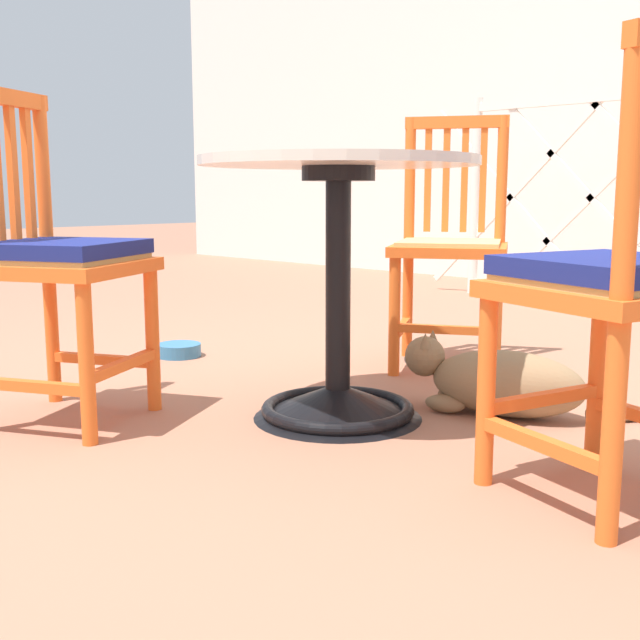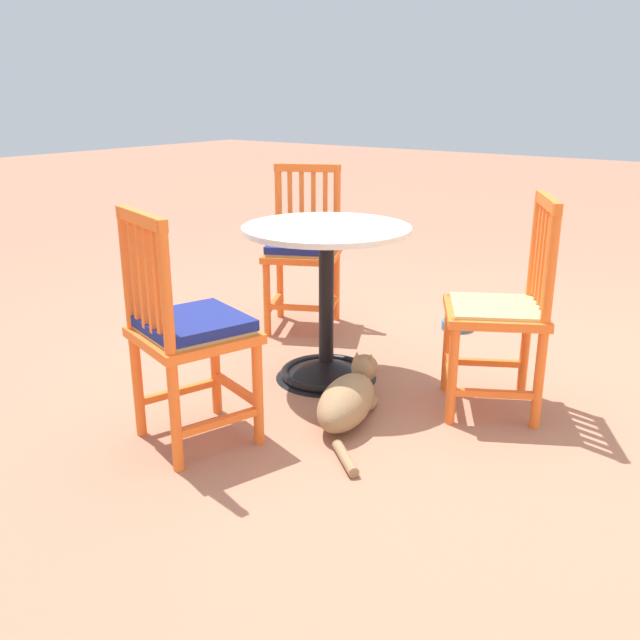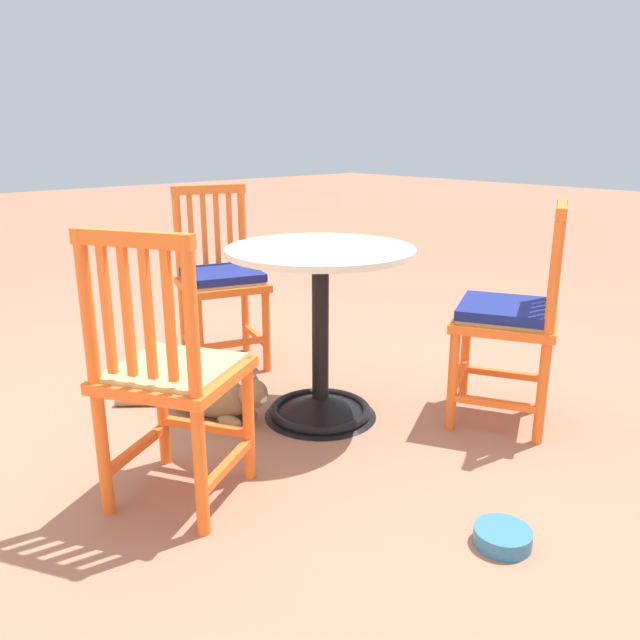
{
  "view_description": "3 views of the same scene",
  "coord_description": "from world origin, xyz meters",
  "px_view_note": "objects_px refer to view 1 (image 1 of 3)",
  "views": [
    {
      "loc": [
        1.55,
        -1.57,
        0.63
      ],
      "look_at": [
        -0.05,
        0.1,
        0.26
      ],
      "focal_mm": 43.85,
      "sensor_mm": 36.0,
      "label": 1
    },
    {
      "loc": [
        2.58,
        1.8,
        1.3
      ],
      "look_at": [
        0.16,
        0.03,
        0.31
      ],
      "focal_mm": 38.86,
      "sensor_mm": 36.0,
      "label": 2
    },
    {
      "loc": [
        -1.74,
        1.68,
        1.17
      ],
      "look_at": [
        0.24,
        -0.1,
        0.37
      ],
      "focal_mm": 35.41,
      "sensor_mm": 36.0,
      "label": 3
    }
  ],
  "objects_px": {
    "orange_chair_tucked_in": "(56,262)",
    "cafe_table": "(338,319)",
    "orange_chair_facing_out": "(619,287)",
    "orange_chair_near_fence": "(450,248)",
    "tabby_cat": "(494,382)",
    "pet_water_bowl": "(179,350)"
  },
  "relations": [
    {
      "from": "orange_chair_tucked_in",
      "to": "cafe_table",
      "type": "bearing_deg",
      "value": 45.45
    },
    {
      "from": "orange_chair_tucked_in",
      "to": "orange_chair_facing_out",
      "type": "bearing_deg",
      "value": 20.25
    },
    {
      "from": "orange_chair_near_fence",
      "to": "tabby_cat",
      "type": "relative_size",
      "value": 1.37
    },
    {
      "from": "cafe_table",
      "to": "pet_water_bowl",
      "type": "distance_m",
      "value": 1.07
    },
    {
      "from": "orange_chair_tucked_in",
      "to": "pet_water_bowl",
      "type": "xyz_separation_m",
      "value": [
        -0.47,
        0.74,
        -0.42
      ]
    },
    {
      "from": "tabby_cat",
      "to": "cafe_table",
      "type": "bearing_deg",
      "value": -131.92
    },
    {
      "from": "cafe_table",
      "to": "orange_chair_near_fence",
      "type": "relative_size",
      "value": 0.83
    },
    {
      "from": "orange_chair_near_fence",
      "to": "orange_chair_tucked_in",
      "type": "bearing_deg",
      "value": -106.01
    },
    {
      "from": "cafe_table",
      "to": "orange_chair_near_fence",
      "type": "distance_m",
      "value": 0.81
    },
    {
      "from": "orange_chair_facing_out",
      "to": "tabby_cat",
      "type": "xyz_separation_m",
      "value": [
        -0.51,
        0.39,
        -0.35
      ]
    },
    {
      "from": "orange_chair_near_fence",
      "to": "tabby_cat",
      "type": "xyz_separation_m",
      "value": [
        0.46,
        -0.44,
        -0.34
      ]
    },
    {
      "from": "cafe_table",
      "to": "orange_chair_tucked_in",
      "type": "distance_m",
      "value": 0.79
    },
    {
      "from": "cafe_table",
      "to": "tabby_cat",
      "type": "distance_m",
      "value": 0.49
    },
    {
      "from": "tabby_cat",
      "to": "pet_water_bowl",
      "type": "bearing_deg",
      "value": -173.72
    },
    {
      "from": "orange_chair_near_fence",
      "to": "pet_water_bowl",
      "type": "bearing_deg",
      "value": -145.59
    },
    {
      "from": "orange_chair_facing_out",
      "to": "orange_chair_near_fence",
      "type": "distance_m",
      "value": 1.28
    },
    {
      "from": "orange_chair_facing_out",
      "to": "orange_chair_tucked_in",
      "type": "bearing_deg",
      "value": -159.75
    },
    {
      "from": "orange_chair_facing_out",
      "to": "pet_water_bowl",
      "type": "xyz_separation_m",
      "value": [
        -1.83,
        0.24,
        -0.42
      ]
    },
    {
      "from": "cafe_table",
      "to": "pet_water_bowl",
      "type": "relative_size",
      "value": 4.47
    },
    {
      "from": "orange_chair_tucked_in",
      "to": "pet_water_bowl",
      "type": "distance_m",
      "value": 0.98
    },
    {
      "from": "orange_chair_facing_out",
      "to": "orange_chair_tucked_in",
      "type": "xyz_separation_m",
      "value": [
        -1.35,
        -0.5,
        0.0
      ]
    },
    {
      "from": "cafe_table",
      "to": "orange_chair_near_fence",
      "type": "height_order",
      "value": "orange_chair_near_fence"
    }
  ]
}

